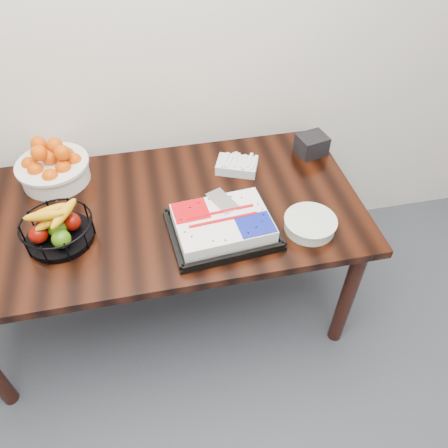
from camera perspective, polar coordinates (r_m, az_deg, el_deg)
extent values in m
plane|color=silver|center=(2.07, -12.04, 23.97)|extent=(5.00, 0.00, 5.00)
cube|color=black|center=(1.97, -8.52, 1.64)|extent=(1.80, 0.90, 0.04)
cylinder|color=black|center=(2.62, -26.50, -1.54)|extent=(0.07, 0.07, 0.71)
cylinder|color=black|center=(2.18, 15.81, -9.08)|extent=(0.07, 0.07, 0.71)
cylinder|color=black|center=(2.63, 9.55, 3.70)|extent=(0.07, 0.07, 0.71)
cube|color=black|center=(1.82, -0.19, -0.91)|extent=(0.46, 0.38, 0.02)
cube|color=white|center=(1.79, -0.20, 0.04)|extent=(0.40, 0.32, 0.07)
cube|color=red|center=(1.80, -4.25, 1.98)|extent=(0.15, 0.14, 0.00)
cube|color=navy|center=(1.73, 4.01, -0.33)|extent=(0.15, 0.14, 0.00)
cube|color=silver|center=(1.83, 0.07, 3.03)|extent=(0.13, 0.17, 0.00)
cylinder|color=white|center=(2.19, -21.24, 6.40)|extent=(0.31, 0.31, 0.10)
cylinder|color=white|center=(2.17, -21.54, 7.31)|extent=(0.33, 0.33, 0.01)
cylinder|color=black|center=(1.91, -20.55, -1.58)|extent=(0.27, 0.27, 0.03)
torus|color=black|center=(1.86, -21.17, 0.14)|extent=(0.29, 0.29, 0.01)
cylinder|color=white|center=(1.86, 11.15, -0.08)|extent=(0.21, 0.21, 0.05)
cylinder|color=white|center=(1.84, 11.26, 0.51)|extent=(0.22, 0.22, 0.01)
cube|color=silver|center=(2.12, 1.70, 7.59)|extent=(0.22, 0.19, 0.05)
cube|color=black|center=(2.26, 11.37, 10.12)|extent=(0.16, 0.15, 0.10)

